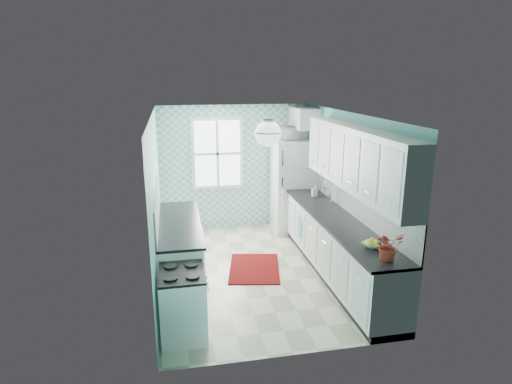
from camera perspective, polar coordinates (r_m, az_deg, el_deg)
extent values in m
cube|color=beige|center=(7.03, 0.00, -10.52)|extent=(3.00, 4.40, 0.02)
cube|color=white|center=(6.35, 0.00, 10.42)|extent=(3.00, 4.40, 0.02)
cube|color=#5DB4AF|center=(8.69, -2.86, 3.33)|extent=(3.00, 0.02, 2.50)
cube|color=#5DB4AF|center=(4.55, 5.51, -8.07)|extent=(3.00, 0.02, 2.50)
cube|color=#5DB4AF|center=(6.46, -13.24, -1.29)|extent=(0.02, 4.40, 2.50)
cube|color=#5DB4AF|center=(7.02, 12.18, 0.09)|extent=(0.02, 4.40, 2.50)
cube|color=#66C2BC|center=(8.67, -2.84, 3.30)|extent=(3.00, 0.01, 2.50)
cube|color=white|center=(8.55, -5.17, 5.13)|extent=(1.04, 0.05, 1.44)
cube|color=white|center=(8.53, -5.16, 5.11)|extent=(0.90, 0.02, 1.30)
cube|color=white|center=(6.68, 13.32, -1.26)|extent=(0.02, 3.60, 0.51)
cube|color=white|center=(6.41, -13.04, -1.94)|extent=(0.02, 2.15, 0.51)
cube|color=silver|center=(6.27, 13.18, 4.33)|extent=(0.33, 3.20, 0.90)
cube|color=silver|center=(8.46, 6.31, 9.78)|extent=(0.40, 0.74, 0.40)
cylinder|color=silver|center=(5.57, 1.63, 9.42)|extent=(0.14, 0.14, 0.04)
cylinder|color=silver|center=(5.58, 1.63, 8.71)|extent=(0.02, 0.02, 0.12)
sphere|color=white|center=(5.59, 1.62, 7.79)|extent=(0.34, 0.34, 0.34)
cube|color=white|center=(6.81, 10.71, -7.43)|extent=(0.60, 3.60, 0.90)
cube|color=black|center=(6.64, 10.79, -3.69)|extent=(0.63, 3.60, 0.04)
cube|color=white|center=(6.66, -10.15, -7.95)|extent=(0.60, 2.15, 0.90)
cube|color=black|center=(6.49, -10.21, -4.12)|extent=(0.63, 2.15, 0.04)
cube|color=white|center=(8.59, 4.94, 0.88)|extent=(0.80, 0.76, 1.84)
cube|color=silver|center=(8.14, 5.76, 3.11)|extent=(0.78, 0.01, 0.02)
cube|color=silver|center=(7.99, 3.56, 4.54)|extent=(0.03, 0.03, 0.30)
cube|color=silver|center=(8.13, 3.48, 0.08)|extent=(0.03, 0.03, 0.54)
cube|color=white|center=(5.35, -9.71, -14.47)|extent=(0.53, 0.67, 0.80)
cube|color=black|center=(5.17, -9.91, -10.63)|extent=(0.53, 0.67, 0.03)
cube|color=black|center=(5.34, -6.75, -13.83)|extent=(0.01, 0.44, 0.27)
cube|color=silver|center=(7.37, 8.54, -1.67)|extent=(0.51, 0.43, 0.12)
cylinder|color=silver|center=(7.38, 9.94, -0.09)|extent=(0.02, 0.02, 0.30)
torus|color=silver|center=(7.31, 9.49, 1.31)|extent=(0.16, 0.02, 0.16)
cube|color=maroon|center=(7.09, -0.22, -10.13)|extent=(1.01, 1.27, 0.02)
cube|color=#65B9B7|center=(7.49, 5.95, -4.87)|extent=(0.08, 0.21, 0.33)
imported|color=silver|center=(5.66, 15.26, -6.84)|extent=(0.31, 0.31, 0.06)
imported|color=#A62234|center=(5.28, 17.26, -6.88)|extent=(0.34, 0.31, 0.36)
imported|color=silver|center=(7.77, 7.80, 0.17)|extent=(0.10, 0.10, 0.20)
imported|color=white|center=(8.39, 5.11, 7.82)|extent=(0.46, 0.32, 0.26)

